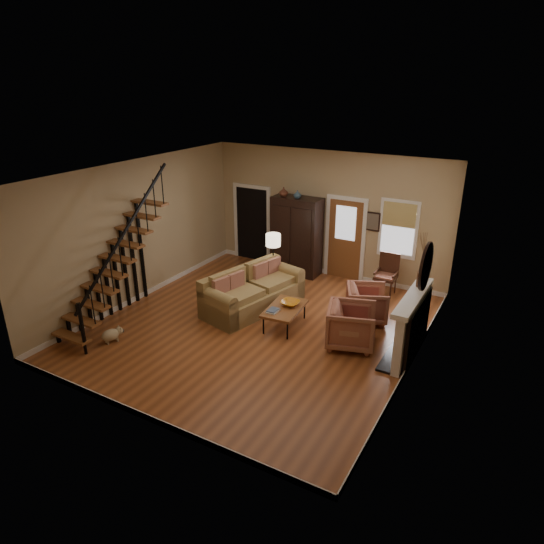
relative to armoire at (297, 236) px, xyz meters
The scene contains 15 objects.
room 1.49m from the armoire, 78.37° to the right, with size 7.00×7.33×3.30m.
staircase 4.94m from the armoire, 115.05° to the right, with size 0.94×2.80×3.20m, color brown, non-canonical shape.
fireplace 4.67m from the armoire, 34.69° to the right, with size 0.33×1.95×2.30m.
armoire is the anchor object (origin of this frame).
vase_a 1.23m from the armoire, 164.05° to the right, with size 0.24×0.24×0.25m, color #4C2619.
vase_b 1.16m from the armoire, 63.43° to the right, with size 0.20×0.20×0.21m, color #334C60.
sofa 2.51m from the armoire, 86.86° to the right, with size 1.06×2.45×0.91m, color olive, non-canonical shape.
coffee_table 3.19m from the armoire, 67.72° to the right, with size 0.67×1.16×0.44m, color brown, non-canonical shape.
bowl 3.01m from the armoire, 65.72° to the right, with size 0.40×0.40×0.10m, color orange.
books 3.37m from the armoire, 71.60° to the right, with size 0.21×0.29×0.05m, color beige, non-canonical shape.
armchair_left 4.00m from the armoire, 47.15° to the right, with size 0.92×0.94×0.86m, color brown.
armchair_right 3.18m from the armoire, 33.40° to the right, with size 0.85×0.87×0.80m, color brown.
floor_lamp 1.55m from the armoire, 84.87° to the right, with size 0.35×0.35×1.55m, color black, non-canonical shape.
side_chair 2.61m from the armoire, ahead, with size 0.54×0.54×1.02m, color #3C1F13, non-canonical shape.
dog 5.50m from the armoire, 106.79° to the right, with size 0.24×0.41×0.30m, color tan, non-canonical shape.
Camera 1 is at (4.79, -7.90, 5.04)m, focal length 32.00 mm.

